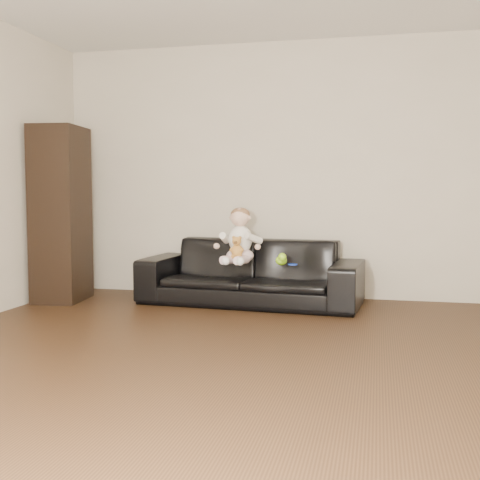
% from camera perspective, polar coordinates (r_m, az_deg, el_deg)
% --- Properties ---
extents(floor, '(5.50, 5.50, 0.00)m').
position_cam_1_polar(floor, '(3.64, -0.21, -12.64)').
color(floor, '#362213').
rests_on(floor, ground).
extents(wall_back, '(5.00, 0.00, 5.00)m').
position_cam_1_polar(wall_back, '(6.19, 5.62, 6.60)').
color(wall_back, beige).
rests_on(wall_back, ground).
extents(sofa, '(2.16, 0.99, 0.61)m').
position_cam_1_polar(sofa, '(5.81, 1.01, -3.06)').
color(sofa, black).
rests_on(sofa, floor).
extents(cabinet, '(0.50, 0.64, 1.72)m').
position_cam_1_polar(cabinet, '(6.20, -16.62, 2.36)').
color(cabinet, black).
rests_on(cabinet, floor).
extents(shelf_item, '(0.21, 0.27, 0.28)m').
position_cam_1_polar(shelf_item, '(6.19, -16.54, 5.94)').
color(shelf_item, silver).
rests_on(shelf_item, cabinet).
extents(baby, '(0.40, 0.48, 0.53)m').
position_cam_1_polar(baby, '(5.68, -0.03, 0.12)').
color(baby, silver).
rests_on(baby, sofa).
extents(teddy_bear, '(0.12, 0.12, 0.20)m').
position_cam_1_polar(teddy_bear, '(5.53, -0.30, -0.70)').
color(teddy_bear, '#B97F35').
rests_on(teddy_bear, sofa).
extents(toy_green, '(0.11, 0.13, 0.09)m').
position_cam_1_polar(toy_green, '(5.55, 3.94, -1.95)').
color(toy_green, '#9BE91B').
rests_on(toy_green, sofa).
extents(toy_rattle, '(0.10, 0.10, 0.08)m').
position_cam_1_polar(toy_rattle, '(5.61, 3.95, -1.94)').
color(toy_rattle, red).
rests_on(toy_rattle, sofa).
extents(toy_blue_disc, '(0.10, 0.10, 0.01)m').
position_cam_1_polar(toy_blue_disc, '(5.59, 5.02, -2.31)').
color(toy_blue_disc, '#1735BB').
rests_on(toy_blue_disc, sofa).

